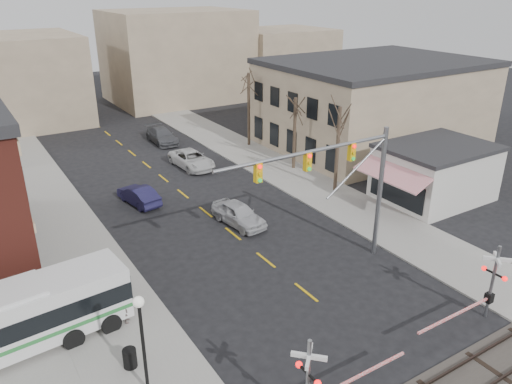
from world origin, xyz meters
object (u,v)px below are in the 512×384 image
Objects in this scene: car_c at (192,159)px; car_d at (162,136)px; trash_bin at (130,358)px; pedestrian_near at (126,308)px; rr_crossing_west at (317,381)px; street_lamp at (141,326)px; car_a at (239,214)px; traffic_signal_mast at (343,174)px; car_b at (139,195)px; rr_crossing_east at (487,285)px; pedestrian_far at (87,274)px.

car_c is 8.47m from car_d.
pedestrian_near reaches higher than trash_bin.
rr_crossing_west is at bearing -109.38° from car_c.
street_lamp is 0.99× the size of car_a.
rr_crossing_west is at bearing -134.73° from traffic_signal_mast.
car_d is at bearing -128.44° from car_b.
rr_crossing_east reaches higher than car_b.
street_lamp reaches higher than trash_bin.
rr_crossing_west is 1.05× the size of car_c.
street_lamp is 5.42m from pedestrian_near.
rr_crossing_east is 1.08× the size of car_d.
traffic_signal_mast is at bearing -93.35° from car_c.
rr_crossing_west is 3.50× the size of pedestrian_far.
street_lamp is 3.25m from trash_bin.
car_c is 22.36m from pedestrian_near.
car_b reaches higher than trash_bin.
car_b is at bearing 71.13° from street_lamp.
car_d is (8.80, 36.62, -1.22)m from rr_crossing_west.
street_lamp is at bearing -85.02° from trash_bin.
street_lamp is at bearing -166.12° from pedestrian_near.
trash_bin is (-5.02, 6.43, -1.41)m from rr_crossing_west.
street_lamp is 0.87× the size of car_d.
pedestrian_near reaches higher than car_c.
trash_bin is 17.73m from car_b.
pedestrian_near reaches higher than car_a.
car_a is (6.00, 16.03, -1.19)m from rr_crossing_west.
rr_crossing_east is 16.28m from car_a.
car_c is at bearing -152.61° from car_b.
pedestrian_near is (-10.12, -6.51, 0.11)m from car_a.
car_b is (-4.64, 6.95, -0.07)m from car_a.
traffic_signal_mast is 20.60m from car_c.
traffic_signal_mast reaches higher than car_d.
trash_bin is 33.20m from car_d.
car_a is (-2.13, 7.82, -5.01)m from traffic_signal_mast.
car_d is at bearing 66.79° from street_lamp.
car_a reaches higher than car_b.
traffic_signal_mast is 1.98× the size of rr_crossing_west.
car_c is at bearing 95.50° from rr_crossing_east.
trash_bin is 25.45m from car_c.
car_c is 19.64m from pedestrian_far.
rr_crossing_east is at bearing -14.97° from street_lamp.
street_lamp is at bearing 61.28° from car_b.
pedestrian_near is (-12.26, 1.31, -4.90)m from traffic_signal_mast.
pedestrian_far reaches higher than pedestrian_near.
car_c is (13.07, 23.43, -2.59)m from street_lamp.
car_b is at bearing 86.60° from rr_crossing_west.
rr_crossing_west is at bearing -44.26° from street_lamp.
car_b is 11.32m from pedestrian_far.
rr_crossing_west is at bearing -117.75° from car_a.
rr_crossing_west reaches higher than car_b.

